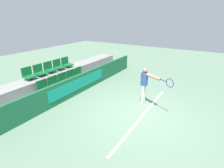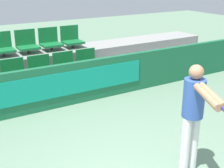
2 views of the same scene
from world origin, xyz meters
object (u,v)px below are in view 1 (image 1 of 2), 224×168
stadium_chair_8 (59,66)px  stadium_chair_9 (67,63)px  stadium_chair_1 (54,83)px  stadium_chair_4 (80,73)px  stadium_chair_3 (72,76)px  stadium_chair_2 (64,80)px  tennis_player (146,83)px  tennis_ball (163,100)px  stadium_chair_5 (29,75)px  stadium_chair_6 (40,71)px  stadium_chair_7 (50,68)px  stadium_chair_0 (44,88)px

stadium_chair_8 → stadium_chair_9: 0.58m
stadium_chair_1 → stadium_chair_4: 1.74m
stadium_chair_3 → stadium_chair_9: size_ratio=1.00×
stadium_chair_2 → stadium_chair_4: (1.16, 0.00, 0.00)m
stadium_chair_8 → stadium_chair_3: bearing=-90.0°
tennis_player → tennis_ball: bearing=-14.4°
stadium_chair_4 → stadium_chair_9: 1.01m
stadium_chair_5 → stadium_chair_2: bearing=-38.4°
tennis_player → stadium_chair_1: bearing=136.1°
stadium_chair_9 → stadium_chair_1: bearing=-152.2°
tennis_player → stadium_chair_5: bearing=138.6°
stadium_chair_9 → stadium_chair_2: bearing=-141.6°
stadium_chair_3 → stadium_chair_6: size_ratio=1.00×
stadium_chair_7 → tennis_ball: stadium_chair_7 is taller
stadium_chair_3 → stadium_chair_4: (0.58, 0.00, 0.00)m
stadium_chair_4 → stadium_chair_5: stadium_chair_5 is taller
stadium_chair_1 → stadium_chair_4: size_ratio=1.00×
stadium_chair_8 → tennis_player: (0.25, -4.72, -0.11)m
stadium_chair_1 → stadium_chair_3: same height
stadium_chair_6 → stadium_chair_1: bearing=-90.0°
stadium_chair_0 → stadium_chair_4: 2.32m
stadium_chair_5 → stadium_chair_9: size_ratio=1.00×
stadium_chair_4 → stadium_chair_3: bearing=180.0°
stadium_chair_2 → stadium_chair_3: size_ratio=1.00×
stadium_chair_3 → stadium_chair_7: stadium_chair_7 is taller
stadium_chair_2 → stadium_chair_3: (0.58, 0.00, 0.00)m
stadium_chair_5 → tennis_ball: stadium_chair_5 is taller
tennis_player → tennis_ball: 1.32m
stadium_chair_0 → tennis_player: size_ratio=0.34×
stadium_chair_0 → stadium_chair_4: size_ratio=1.00×
stadium_chair_7 → stadium_chair_2: bearing=-90.0°
stadium_chair_7 → tennis_ball: (1.54, -5.32, -1.05)m
stadium_chair_0 → stadium_chair_9: bearing=21.6°
stadium_chair_6 → stadium_chair_7: 0.58m
stadium_chair_0 → stadium_chair_4: (2.32, 0.00, 0.00)m
stadium_chair_1 → stadium_chair_9: 2.01m
stadium_chair_3 → stadium_chair_6: stadium_chair_6 is taller
stadium_chair_6 → stadium_chair_9: bearing=0.0°
stadium_chair_3 → tennis_player: tennis_player is taller
stadium_chair_0 → tennis_ball: (2.70, -4.40, -0.62)m
stadium_chair_0 → stadium_chair_5: (0.00, 0.92, 0.43)m
stadium_chair_6 → stadium_chair_8: bearing=0.0°
stadium_chair_3 → stadium_chair_9: bearing=57.7°
stadium_chair_0 → stadium_chair_6: 1.17m
stadium_chair_8 → tennis_ball: stadium_chair_8 is taller
stadium_chair_8 → stadium_chair_1: bearing=-141.6°
stadium_chair_2 → stadium_chair_4: same height
stadium_chair_5 → stadium_chair_8: (1.74, 0.00, 0.00)m
stadium_chair_4 → stadium_chair_8: bearing=122.3°
stadium_chair_3 → stadium_chair_2: bearing=180.0°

